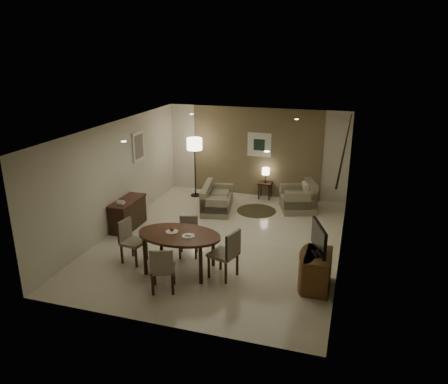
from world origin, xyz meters
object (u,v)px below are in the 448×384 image
(armchair, at_px, (298,196))
(chair_left, at_px, (134,242))
(dining_table, at_px, (180,252))
(chair_near, at_px, (163,268))
(chair_far, at_px, (188,238))
(floor_lamp, at_px, (195,167))
(sofa, at_px, (217,198))
(side_table, at_px, (265,190))
(console_desk, at_px, (128,214))
(chair_right, at_px, (223,253))
(tv_cabinet, at_px, (317,271))

(armchair, bearing_deg, chair_left, -54.77)
(dining_table, bearing_deg, chair_near, -90.14)
(chair_far, height_order, floor_lamp, floor_lamp)
(sofa, bearing_deg, chair_near, 174.01)
(side_table, height_order, floor_lamp, floor_lamp)
(console_desk, xyz_separation_m, chair_left, (1.03, -1.60, 0.09))
(side_table, bearing_deg, chair_right, -87.80)
(armchair, bearing_deg, side_table, -143.40)
(chair_left, height_order, side_table, chair_left)
(chair_right, bearing_deg, sofa, -142.70)
(dining_table, bearing_deg, chair_far, 96.38)
(dining_table, bearing_deg, floor_lamp, 106.86)
(floor_lamp, bearing_deg, chair_left, -86.40)
(chair_left, xyz_separation_m, floor_lamp, (-0.28, 4.45, 0.44))
(chair_far, relative_size, chair_left, 0.93)
(console_desk, xyz_separation_m, chair_near, (2.11, -2.47, 0.09))
(armchair, bearing_deg, sofa, -93.75)
(dining_table, xyz_separation_m, side_table, (0.74, 4.90, -0.16))
(tv_cabinet, bearing_deg, chair_left, -178.51)
(tv_cabinet, distance_m, sofa, 4.62)
(tv_cabinet, bearing_deg, armchair, 103.22)
(chair_right, xyz_separation_m, side_table, (-0.19, 4.89, -0.26))
(chair_near, relative_size, sofa, 0.61)
(dining_table, bearing_deg, side_table, 81.38)
(tv_cabinet, height_order, chair_near, chair_near)
(side_table, bearing_deg, floor_lamp, -169.10)
(armchair, bearing_deg, tv_cabinet, -6.19)
(side_table, bearing_deg, chair_far, -100.90)
(chair_near, bearing_deg, chair_left, -58.83)
(console_desk, relative_size, sofa, 0.80)
(tv_cabinet, distance_m, side_table, 5.17)
(chair_near, relative_size, chair_right, 0.90)
(armchair, xyz_separation_m, side_table, (-1.09, 0.74, -0.17))
(floor_lamp, bearing_deg, console_desk, -104.74)
(tv_cabinet, relative_size, dining_table, 0.52)
(chair_left, bearing_deg, sofa, -2.95)
(chair_near, xyz_separation_m, chair_right, (0.93, 0.82, 0.05))
(console_desk, bearing_deg, chair_near, -49.46)
(chair_left, height_order, chair_right, chair_right)
(dining_table, distance_m, floor_lamp, 4.73)
(armchair, bearing_deg, chair_far, -47.97)
(chair_far, height_order, sofa, chair_far)
(console_desk, xyz_separation_m, side_table, (2.85, 3.25, -0.12))
(floor_lamp, bearing_deg, armchair, -5.91)
(sofa, height_order, floor_lamp, floor_lamp)
(armchair, height_order, floor_lamp, floor_lamp)
(tv_cabinet, xyz_separation_m, dining_table, (-2.78, -0.15, 0.06))
(console_desk, relative_size, chair_left, 1.28)
(chair_near, height_order, armchair, chair_near)
(chair_right, bearing_deg, chair_left, -73.78)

